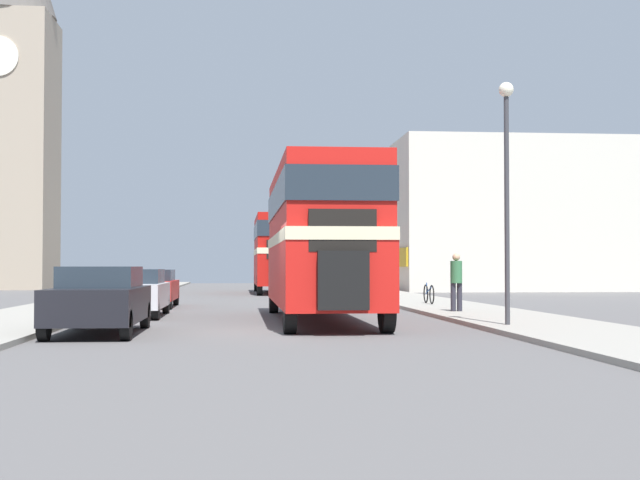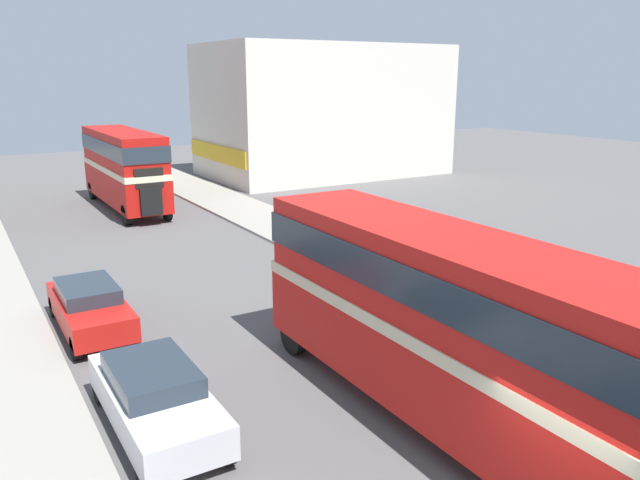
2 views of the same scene
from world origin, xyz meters
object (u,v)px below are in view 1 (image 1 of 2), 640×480
(double_decker_bus, at_px, (320,232))
(bus_distant, at_px, (276,248))
(car_parked_near, at_px, (100,299))
(bicycle_on_pavement, at_px, (429,294))
(church_tower, at_px, (9,74))
(pedestrian_walking, at_px, (456,278))
(car_parked_mid, at_px, (135,292))
(street_lamp, at_px, (507,165))
(car_parked_far, at_px, (152,287))

(double_decker_bus, height_order, bus_distant, bus_distant)
(car_parked_near, height_order, bicycle_on_pavement, car_parked_near)
(double_decker_bus, bearing_deg, bus_distant, 90.24)
(double_decker_bus, distance_m, bus_distant, 25.82)
(church_tower, bearing_deg, pedestrian_walking, -56.79)
(double_decker_bus, distance_m, car_parked_near, 7.04)
(car_parked_mid, xyz_separation_m, pedestrian_walking, (9.90, -0.01, 0.39))
(double_decker_bus, xyz_separation_m, street_lamp, (4.18, -3.71, 1.49))
(street_lamp, bearing_deg, pedestrian_walking, 86.94)
(bus_distant, height_order, car_parked_near, bus_distant)
(car_parked_mid, xyz_separation_m, street_lamp, (9.56, -6.40, 3.21))
(bicycle_on_pavement, bearing_deg, double_decker_bus, -120.19)
(car_parked_near, bearing_deg, car_parked_mid, 90.10)
(pedestrian_walking, bearing_deg, double_decker_bus, -149.37)
(double_decker_bus, distance_m, church_tower, 42.28)
(car_parked_far, bearing_deg, pedestrian_walking, -32.02)
(car_parked_mid, relative_size, church_tower, 0.16)
(church_tower, bearing_deg, car_parked_mid, -70.09)
(double_decker_bus, relative_size, car_parked_mid, 2.42)
(car_parked_far, relative_size, bicycle_on_pavement, 2.53)
(pedestrian_walking, height_order, bicycle_on_pavement, pedestrian_walking)
(car_parked_mid, relative_size, street_lamp, 0.78)
(bicycle_on_pavement, xyz_separation_m, street_lamp, (-0.71, -12.12, 3.47))
(pedestrian_walking, relative_size, street_lamp, 0.31)
(double_decker_bus, bearing_deg, car_parked_far, 121.44)
(street_lamp, bearing_deg, car_parked_far, 127.33)
(double_decker_bus, distance_m, pedestrian_walking, 5.42)
(pedestrian_walking, relative_size, church_tower, 0.06)
(double_decker_bus, relative_size, car_parked_far, 2.48)
(car_parked_near, relative_size, car_parked_mid, 1.01)
(bus_distant, height_order, car_parked_mid, bus_distant)
(car_parked_near, distance_m, car_parked_far, 13.15)
(car_parked_near, relative_size, church_tower, 0.16)
(street_lamp, relative_size, church_tower, 0.21)
(bus_distant, height_order, church_tower, church_tower)
(car_parked_near, xyz_separation_m, church_tower, (-12.26, 40.74, 13.70))
(car_parked_far, bearing_deg, street_lamp, -52.67)
(bicycle_on_pavement, relative_size, street_lamp, 0.30)
(car_parked_mid, height_order, pedestrian_walking, pedestrian_walking)
(bus_distant, bearing_deg, car_parked_far, -107.55)
(double_decker_bus, xyz_separation_m, church_tower, (-17.62, 36.50, 12.01))
(bus_distant, xyz_separation_m, street_lamp, (4.29, -29.53, 1.40))
(car_parked_mid, bearing_deg, bus_distant, 77.16)
(street_lamp, bearing_deg, bus_distant, 98.26)
(pedestrian_walking, distance_m, street_lamp, 6.99)
(double_decker_bus, bearing_deg, pedestrian_walking, 30.63)
(car_parked_near, distance_m, car_parked_mid, 6.93)
(bicycle_on_pavement, distance_m, church_tower, 38.63)
(double_decker_bus, distance_m, car_parked_far, 10.59)
(pedestrian_walking, bearing_deg, bus_distant, 101.32)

